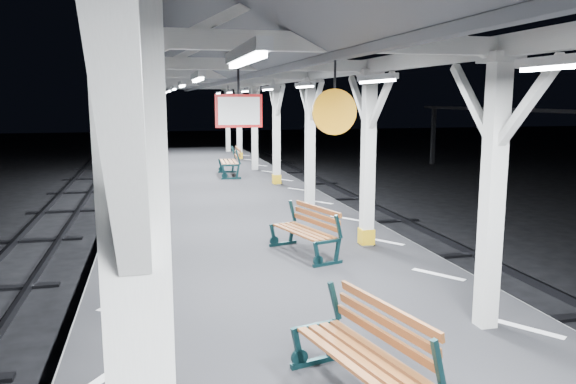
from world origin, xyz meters
name	(u,v)px	position (x,y,z in m)	size (l,w,h in m)	color
ground	(290,349)	(0.00, 0.00, 0.00)	(120.00, 120.00, 0.00)	black
platform	(290,318)	(0.00, 0.00, 0.50)	(6.00, 50.00, 1.00)	black
hazard_stripes_left	(121,300)	(-2.45, 0.00, 1.00)	(1.00, 48.00, 0.01)	silver
hazard_stripes_right	(438,275)	(2.45, 0.00, 1.00)	(1.00, 48.00, 0.01)	silver
track_right	(569,315)	(5.00, 0.00, 0.08)	(2.20, 60.00, 0.16)	#2D2D33
canopy	(291,43)	(0.00, -0.02, 4.56)	(5.40, 49.00, 4.65)	silver
bench_near	(368,350)	(-0.05, -3.24, 1.48)	(0.98, 1.76, 0.90)	#0D282C
bench_mid	(308,229)	(0.75, 1.67, 1.46)	(1.01, 1.70, 0.87)	#0D282C
bench_far	(232,161)	(0.87, 12.46, 1.55)	(0.82, 1.94, 1.03)	#0D282C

